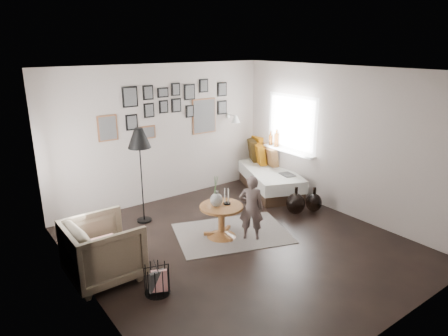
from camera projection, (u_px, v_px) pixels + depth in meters
ground at (241, 245)px, 6.10m from camera, size 4.80×4.80×0.00m
wall_back at (162, 134)px, 7.54m from camera, size 4.50×0.00×4.50m
wall_front at (398, 221)px, 3.87m from camera, size 4.50×0.00×4.50m
wall_left at (85, 199)px, 4.43m from camera, size 0.00×4.80×4.80m
wall_right at (342, 142)px, 6.99m from camera, size 0.00×4.80×4.80m
ceiling at (243, 71)px, 5.32m from camera, size 4.80×4.80×0.00m
door_left at (59, 189)px, 5.43m from camera, size 0.00×2.14×2.14m
window_right at (283, 147)px, 8.08m from camera, size 0.15×1.32×1.30m
gallery_wall at (175, 110)px, 7.56m from camera, size 2.74×0.03×1.08m
wall_sconce at (235, 119)px, 8.17m from camera, size 0.18×0.36×0.16m
rug at (232, 233)px, 6.46m from camera, size 2.08×1.75×0.01m
pedestal_table at (221, 222)px, 6.29m from camera, size 0.68×0.68×0.54m
vase at (216, 197)px, 6.13m from camera, size 0.19×0.19×0.49m
candles at (227, 197)px, 6.23m from camera, size 0.12×0.12×0.25m
daybed at (265, 174)px, 8.42m from camera, size 1.56×2.19×1.00m
magazine_on_daybed at (287, 175)px, 7.88m from camera, size 0.28×0.35×0.02m
armchair at (103, 250)px, 5.14m from camera, size 0.89×0.87×0.81m
armchair_cushion at (104, 243)px, 5.17m from camera, size 0.38×0.39×0.17m
floor_lamp at (139, 142)px, 6.50m from camera, size 0.38×0.38×1.64m
magazine_basket at (157, 280)px, 4.88m from camera, size 0.37×0.37×0.37m
demijohn_large at (296, 204)px, 7.16m from camera, size 0.34×0.34×0.51m
demijohn_small at (314, 202)px, 7.27m from camera, size 0.30×0.30×0.46m
child at (251, 208)px, 6.15m from camera, size 0.45×0.45×1.05m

